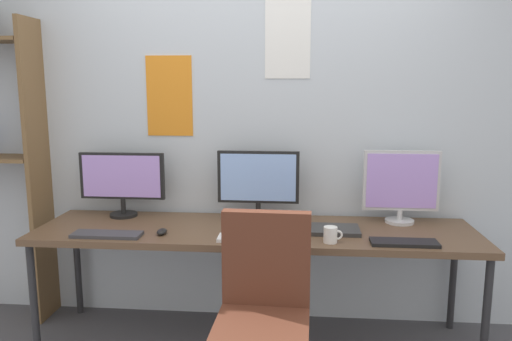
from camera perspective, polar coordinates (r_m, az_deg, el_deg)
The scene contains 12 objects.
wall_back at distance 3.32m, azimuth 0.56°, elevation 4.68°, with size 5.06×0.11×2.60m.
desk at distance 3.02m, azimuth -0.08°, elevation -7.58°, with size 2.66×0.68×0.74m.
office_chair at distance 2.51m, azimuth 0.86°, elevation -18.64°, with size 0.52×0.52×0.99m.
monitor_left at distance 3.35m, azimuth -15.27°, elevation -1.08°, with size 0.56×0.18×0.43m.
monitor_center at distance 3.15m, azimuth 0.26°, elevation -1.27°, with size 0.52×0.18×0.45m.
monitor_right at distance 3.21m, azimuth 16.49°, elevation -1.60°, with size 0.47×0.18×0.46m.
keyboard_left at distance 2.98m, azimuth -16.91°, elevation -7.12°, with size 0.40×0.13×0.02m, color #38383D.
keyboard_center at distance 2.79m, azimuth -0.51°, elevation -7.89°, with size 0.38×0.13×0.02m, color silver.
keyboard_right at distance 2.84m, azimuth 16.81°, elevation -8.01°, with size 0.36×0.13×0.02m, color black.
computer_mouse at distance 2.94m, azimuth -10.87°, elevation -6.98°, with size 0.06×0.10×0.03m, color black.
laptop_closed at distance 2.98m, azimuth 8.84°, elevation -6.79°, with size 0.32×0.22×0.02m, color #2D2D2D.
coffee_mug at distance 2.77m, azimuth 8.68°, elevation -7.38°, with size 0.11×0.08×0.09m.
Camera 1 is at (0.26, -2.27, 1.60)m, focal length 34.47 mm.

